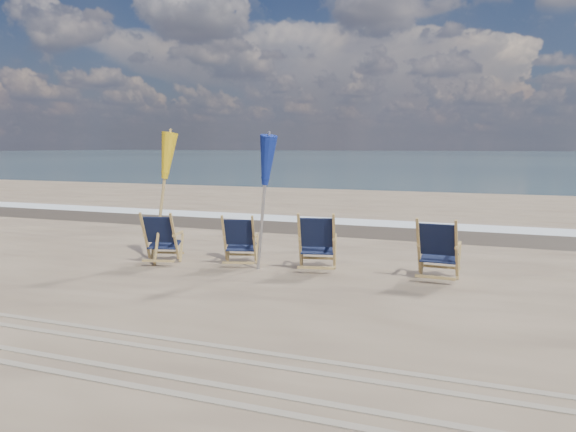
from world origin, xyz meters
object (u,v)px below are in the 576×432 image
(beach_chair_2, at_px, (334,243))
(umbrella_yellow, at_px, (160,162))
(beach_chair_3, at_px, (456,251))
(umbrella_blue, at_px, (263,166))
(beach_chair_0, at_px, (175,239))
(beach_chair_1, at_px, (254,241))

(beach_chair_2, distance_m, umbrella_yellow, 3.49)
(beach_chair_3, height_order, umbrella_yellow, umbrella_yellow)
(umbrella_blue, bearing_deg, beach_chair_2, 14.81)
(umbrella_yellow, bearing_deg, umbrella_blue, 4.42)
(umbrella_blue, bearing_deg, beach_chair_0, -174.77)
(beach_chair_0, distance_m, umbrella_blue, 2.19)
(umbrella_blue, bearing_deg, beach_chair_1, 139.74)
(beach_chair_0, height_order, beach_chair_3, beach_chair_3)
(beach_chair_0, xyz_separation_m, umbrella_blue, (1.71, 0.16, 1.35))
(beach_chair_3, bearing_deg, beach_chair_1, 2.06)
(beach_chair_0, bearing_deg, beach_chair_3, 170.23)
(beach_chair_1, xyz_separation_m, beach_chair_2, (1.49, 0.07, 0.05))
(beach_chair_0, relative_size, beach_chair_1, 1.03)
(beach_chair_0, bearing_deg, umbrella_yellow, -15.44)
(beach_chair_1, xyz_separation_m, beach_chair_3, (3.54, 0.02, 0.05))
(beach_chair_0, height_order, umbrella_yellow, umbrella_yellow)
(beach_chair_3, xyz_separation_m, umbrella_blue, (-3.25, -0.26, 1.32))
(umbrella_blue, bearing_deg, umbrella_yellow, -175.58)
(beach_chair_3, bearing_deg, beach_chair_2, 0.21)
(beach_chair_1, distance_m, umbrella_blue, 1.42)
(beach_chair_0, distance_m, beach_chair_2, 2.95)
(beach_chair_0, bearing_deg, beach_chair_1, -178.82)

